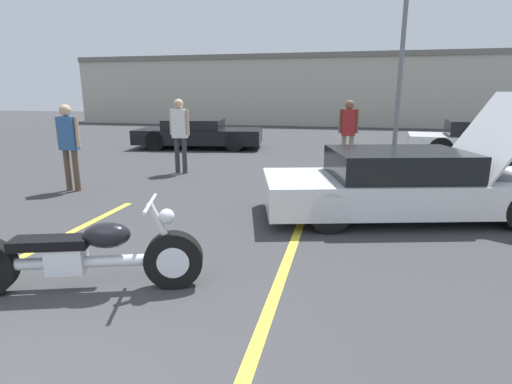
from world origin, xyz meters
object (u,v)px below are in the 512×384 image
show_car_hood_open (408,184)px  spectator_by_show_car (348,128)px  motorcycle (80,257)px  spectator_near_motorcycle (180,129)px  parked_car_left_row (198,134)px  light_pole (405,45)px  parked_car_right_row (489,141)px  spectator_midground (69,140)px

show_car_hood_open → spectator_by_show_car: bearing=88.0°
motorcycle → spectator_near_motorcycle: bearing=85.7°
show_car_hood_open → parked_car_left_row: show_car_hood_open is taller
show_car_hood_open → parked_car_left_row: (-6.43, 7.40, -0.01)m
parked_car_left_row → light_pole: bearing=11.5°
parked_car_right_row → spectator_by_show_car: 4.89m
spectator_by_show_car → spectator_midground: bearing=-144.6°
motorcycle → show_car_hood_open: bearing=25.7°
parked_car_left_row → spectator_midground: (-0.15, -7.02, 0.53)m
spectator_by_show_car → show_car_hood_open: bearing=-77.3°
light_pole → motorcycle: light_pole is taller
motorcycle → light_pole: bearing=53.1°
motorcycle → show_car_hood_open: 5.01m
parked_car_right_row → light_pole: bearing=130.5°
light_pole → show_car_hood_open: size_ratio=1.39×
light_pole → parked_car_left_row: 8.50m
parked_car_right_row → spectator_midground: size_ratio=2.74×
spectator_near_motorcycle → spectator_by_show_car: size_ratio=1.02×
light_pole → motorcycle: size_ratio=2.86×
parked_car_left_row → spectator_by_show_car: 6.27m
light_pole → spectator_near_motorcycle: (-6.08, -7.38, -2.66)m
spectator_near_motorcycle → parked_car_left_row: bearing=105.5°
show_car_hood_open → spectator_near_motorcycle: show_car_hood_open is taller
spectator_near_motorcycle → motorcycle: bearing=-76.2°
spectator_by_show_car → spectator_near_motorcycle: bearing=-157.8°
motorcycle → parked_car_left_row: 11.22m
parked_car_right_row → spectator_by_show_car: spectator_by_show_car is taller
spectator_by_show_car → parked_car_left_row: bearing=150.8°
light_pole → motorcycle: 14.67m
motorcycle → show_car_hood_open: (3.61, 3.47, 0.17)m
light_pole → spectator_midground: 12.56m
motorcycle → spectator_near_motorcycle: size_ratio=1.28×
parked_car_right_row → spectator_midground: (-9.82, -6.37, 0.49)m
motorcycle → spectator_by_show_car: bearing=53.3°
light_pole → show_car_hood_open: bearing=-95.5°
light_pole → spectator_near_motorcycle: light_pole is taller
show_car_hood_open → parked_car_right_row: 7.49m
motorcycle → spectator_near_motorcycle: spectator_near_motorcycle is taller
spectator_midground → spectator_near_motorcycle: bearing=57.5°
light_pole → show_car_hood_open: (-0.96, -10.04, -3.24)m
light_pole → spectator_midground: bearing=-127.9°
motorcycle → parked_car_right_row: bearing=38.0°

